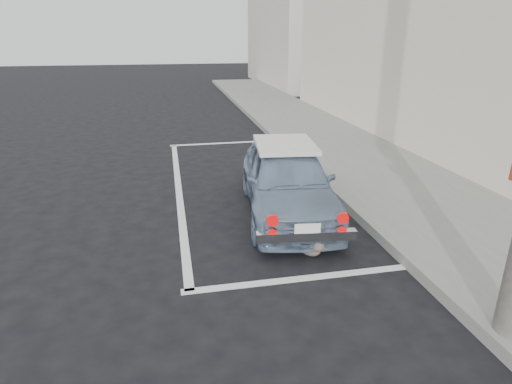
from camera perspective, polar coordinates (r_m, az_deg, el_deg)
ground at (r=5.62m, az=0.15°, el=-9.36°), size 80.00×80.00×0.00m
sidewalk at (r=8.43m, az=19.00°, el=0.42°), size 2.80×40.00×0.15m
building_far at (r=25.88m, az=5.26°, el=22.94°), size 3.50×10.00×8.00m
pline_rear at (r=5.32m, az=6.66°, el=-11.33°), size 3.00×0.12×0.01m
pline_front at (r=11.72m, az=-4.00°, el=6.54°), size 3.00×0.12×0.01m
pline_side at (r=8.27m, az=-10.27°, el=0.32°), size 0.12×7.00×0.01m
retro_coupe at (r=6.90m, az=4.19°, el=1.62°), size 1.74×3.50×1.14m
cat at (r=5.78m, az=7.29°, el=-7.15°), size 0.38×0.52×0.30m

